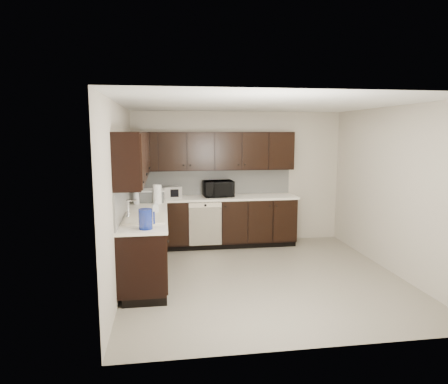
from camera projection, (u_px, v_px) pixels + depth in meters
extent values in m
plane|color=gray|center=(262.00, 277.00, 5.89)|extent=(4.00, 4.00, 0.00)
plane|color=white|center=(265.00, 104.00, 5.52)|extent=(4.00, 4.00, 0.00)
cube|color=#B8AE9D|center=(238.00, 178.00, 7.66)|extent=(4.00, 0.02, 2.50)
cube|color=#B8AE9D|center=(120.00, 197.00, 5.41)|extent=(0.02, 4.00, 2.50)
cube|color=#B8AE9D|center=(393.00, 190.00, 5.99)|extent=(0.02, 4.00, 2.50)
cube|color=#B8AE9D|center=(316.00, 225.00, 3.75)|extent=(4.00, 0.02, 2.50)
cube|color=black|center=(214.00, 223.00, 7.41)|extent=(3.00, 0.60, 0.90)
cube|color=black|center=(145.00, 246.00, 5.87)|extent=(0.60, 2.20, 0.90)
cube|color=black|center=(214.00, 243.00, 7.50)|extent=(3.00, 0.54, 0.10)
cube|color=black|center=(148.00, 272.00, 5.93)|extent=(0.54, 2.20, 0.10)
cube|color=white|center=(214.00, 198.00, 7.34)|extent=(3.03, 0.63, 0.04)
cube|color=white|center=(144.00, 215.00, 5.80)|extent=(0.63, 2.23, 0.04)
cube|color=beige|center=(212.00, 182.00, 7.59)|extent=(3.00, 0.02, 0.48)
cube|color=beige|center=(125.00, 195.00, 6.01)|extent=(0.02, 2.80, 0.48)
cube|color=black|center=(213.00, 151.00, 7.35)|extent=(3.00, 0.33, 0.70)
cube|color=black|center=(134.00, 156.00, 5.79)|extent=(0.33, 2.47, 0.70)
cube|color=beige|center=(205.00, 224.00, 7.09)|extent=(0.58, 0.02, 0.78)
cube|color=beige|center=(205.00, 205.00, 7.04)|extent=(0.58, 0.03, 0.08)
cylinder|color=black|center=(205.00, 205.00, 7.02)|extent=(0.04, 0.02, 0.04)
cube|color=beige|center=(145.00, 218.00, 5.51)|extent=(0.54, 0.82, 0.03)
cube|color=beige|center=(144.00, 227.00, 5.32)|extent=(0.42, 0.34, 0.16)
cube|color=beige|center=(146.00, 221.00, 5.71)|extent=(0.42, 0.34, 0.16)
cylinder|color=silver|center=(128.00, 209.00, 5.45)|extent=(0.03, 0.03, 0.26)
cylinder|color=silver|center=(132.00, 201.00, 5.44)|extent=(0.14, 0.02, 0.02)
cylinder|color=#B2B2B7|center=(144.00, 225.00, 5.32)|extent=(0.20, 0.20, 0.10)
imported|color=black|center=(218.00, 189.00, 7.32)|extent=(0.56, 0.41, 0.29)
imported|color=gray|center=(155.00, 207.00, 5.83)|extent=(0.10, 0.10, 0.20)
imported|color=gray|center=(136.00, 197.00, 6.53)|extent=(0.13, 0.13, 0.26)
cube|color=#BCBBBE|center=(171.00, 192.00, 7.18)|extent=(0.40, 0.34, 0.21)
cube|color=silver|center=(149.00, 196.00, 6.81)|extent=(0.52, 0.39, 0.20)
cylinder|color=navy|center=(146.00, 219.00, 4.87)|extent=(0.20, 0.20, 0.25)
cylinder|color=#0D9881|center=(157.00, 195.00, 6.83)|extent=(0.13, 0.13, 0.21)
cylinder|color=white|center=(157.00, 194.00, 6.61)|extent=(0.19, 0.19, 0.31)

